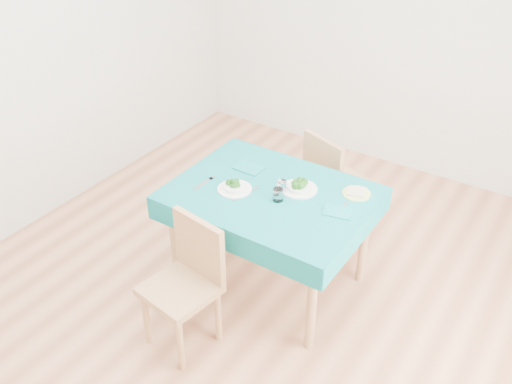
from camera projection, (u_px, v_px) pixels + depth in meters
The scene contains 16 objects.
room_shell at pixel (256, 118), 3.22m from camera, with size 4.02×4.52×2.73m.
table at pixel (270, 239), 3.87m from camera, with size 1.26×0.96×0.76m, color #096265.
chair_near at pixel (179, 282), 3.35m from camera, with size 0.39×0.43×0.98m, color #A67A4E.
chair_far at pixel (338, 174), 4.36m from camera, with size 0.39×0.43×0.99m, color #A67A4E.
bowl_near at pixel (235, 185), 3.67m from camera, with size 0.22×0.22×0.07m, color white, non-canonical shape.
bowl_far at pixel (299, 185), 3.67m from camera, with size 0.24×0.24×0.07m, color white, non-canonical shape.
fork_near at pixel (203, 184), 3.74m from camera, with size 0.03×0.19×0.00m, color silver.
knife_near at pixel (246, 194), 3.64m from camera, with size 0.02×0.23×0.00m, color silver.
fork_far at pixel (293, 187), 3.71m from camera, with size 0.02×0.17×0.00m, color silver.
knife_far at pixel (339, 210), 3.49m from camera, with size 0.02×0.20×0.00m, color silver.
napkin_near at pixel (249, 168), 3.91m from camera, with size 0.19×0.13×0.01m, color #0D6E70.
napkin_far at pixel (338, 212), 3.47m from camera, with size 0.18×0.12×0.01m, color #0D6E70.
tumbler_center at pixel (281, 187), 3.64m from camera, with size 0.06×0.06×0.08m, color white.
tumbler_side at pixel (278, 195), 3.56m from camera, with size 0.07×0.07×0.08m, color white.
side_plate at pixel (357, 193), 3.64m from camera, with size 0.18×0.18×0.01m, color #C9DE6C.
bread_slice at pixel (357, 192), 3.64m from camera, with size 0.11×0.11×0.02m, color beige.
Camera 1 is at (1.61, -2.45, 2.76)m, focal length 40.00 mm.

